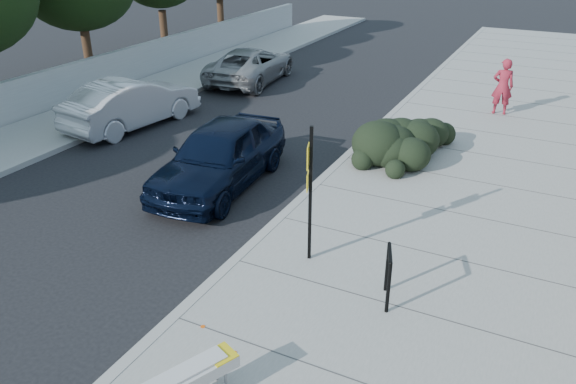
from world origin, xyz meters
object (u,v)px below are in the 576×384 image
at_px(bike_rack, 388,271).
at_px(suv_silver, 251,65).
at_px(wagon_silver, 132,103).
at_px(sedan_navy, 220,155).
at_px(pedestrian, 503,87).
at_px(bench, 176,384).
at_px(sign_post, 310,187).

xyz_separation_m(bike_rack, suv_silver, (-9.95, 12.43, -0.05)).
height_order(bike_rack, suv_silver, suv_silver).
bearing_deg(suv_silver, wagon_silver, 78.49).
xyz_separation_m(sedan_navy, pedestrian, (5.67, 9.06, 0.27)).
relative_size(wagon_silver, suv_silver, 0.93).
height_order(bike_rack, wagon_silver, wagon_silver).
xyz_separation_m(bike_rack, wagon_silver, (-10.61, 5.70, 0.03)).
bearing_deg(bench, sedan_navy, 142.26).
distance_m(suv_silver, pedestrian, 10.19).
bearing_deg(sedan_navy, bench, -65.94).
relative_size(sign_post, pedestrian, 1.45).
bearing_deg(sign_post, sedan_navy, 127.37).
bearing_deg(suv_silver, sign_post, 118.75).
xyz_separation_m(bike_rack, sign_post, (-1.83, 0.66, 0.96)).
bearing_deg(bench, wagon_silver, 157.09).
bearing_deg(sedan_navy, wagon_silver, 148.49).
bearing_deg(wagon_silver, bench, 141.11).
distance_m(bench, bike_rack, 4.10).
xyz_separation_m(bench, suv_silver, (-8.13, 16.10, 0.12)).
distance_m(bench, pedestrian, 15.91).
xyz_separation_m(bench, sedan_navy, (-3.62, 6.71, 0.24)).
bearing_deg(suv_silver, bike_rack, 122.83).
bearing_deg(sedan_navy, sign_post, -37.70).
height_order(sign_post, suv_silver, sign_post).
xyz_separation_m(bench, pedestrian, (2.05, 15.77, 0.52)).
distance_m(sign_post, wagon_silver, 10.18).
relative_size(bench, bike_rack, 1.81).
bearing_deg(suv_silver, sedan_navy, 109.80).
height_order(bench, suv_silver, suv_silver).
height_order(bike_rack, sign_post, sign_post).
bearing_deg(bike_rack, bench, -135.79).
height_order(bike_rack, pedestrian, pedestrian).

